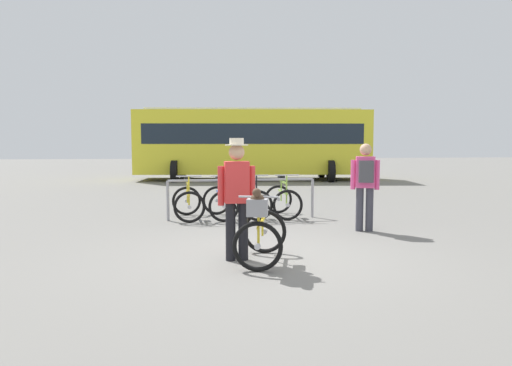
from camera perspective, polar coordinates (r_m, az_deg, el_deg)
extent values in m
plane|color=slate|center=(6.93, 1.34, -8.93)|extent=(80.00, 80.00, 0.00)
cylinder|color=#99999E|center=(10.06, -10.69, -2.16)|extent=(0.06, 0.06, 0.85)
cylinder|color=#99999E|center=(10.43, 6.88, -1.85)|extent=(0.06, 0.06, 0.85)
cylinder|color=#99999E|center=(10.09, -1.75, 0.37)|extent=(3.15, 0.17, 0.05)
torus|color=black|center=(10.75, -8.46, -2.18)|extent=(0.66, 0.13, 0.66)
cylinder|color=#B7B7BC|center=(10.75, -8.46, -2.18)|extent=(0.09, 0.07, 0.08)
torus|color=black|center=(9.74, -8.11, -2.92)|extent=(0.66, 0.13, 0.66)
cylinder|color=#B7B7BC|center=(9.74, -8.11, -2.92)|extent=(0.09, 0.07, 0.08)
cube|color=yellow|center=(10.22, -8.31, -1.28)|extent=(0.12, 0.92, 0.04)
cube|color=yellow|center=(10.15, -8.31, -0.05)|extent=(0.09, 0.61, 0.04)
cylinder|color=yellow|center=(10.40, -8.38, -0.90)|extent=(0.03, 0.03, 0.55)
cube|color=black|center=(10.37, -8.40, 0.61)|extent=(0.14, 0.25, 0.06)
cylinder|color=yellow|center=(9.83, -8.18, -1.00)|extent=(0.03, 0.03, 0.63)
cylinder|color=#B7B7BC|center=(9.80, -8.20, 0.83)|extent=(0.52, 0.08, 0.03)
torus|color=black|center=(10.78, -4.81, -2.12)|extent=(0.66, 0.15, 0.66)
cylinder|color=#B7B7BC|center=(10.78, -4.81, -2.12)|extent=(0.09, 0.07, 0.08)
torus|color=black|center=(9.78, -3.92, -2.86)|extent=(0.66, 0.15, 0.66)
cylinder|color=#B7B7BC|center=(9.78, -3.92, -2.86)|extent=(0.09, 0.07, 0.08)
cube|color=#2D56B7|center=(10.25, -4.39, -1.23)|extent=(0.15, 0.92, 0.04)
cube|color=#2D56B7|center=(10.18, -4.36, 0.00)|extent=(0.11, 0.61, 0.04)
cylinder|color=#2D56B7|center=(10.42, -4.55, -0.84)|extent=(0.03, 0.03, 0.55)
cube|color=black|center=(10.40, -4.56, 0.66)|extent=(0.15, 0.25, 0.06)
cylinder|color=#2D56B7|center=(9.86, -4.05, -0.95)|extent=(0.03, 0.03, 0.63)
cylinder|color=#B7B7BC|center=(9.83, -4.06, 0.88)|extent=(0.52, 0.09, 0.03)
torus|color=black|center=(10.84, -1.20, -2.06)|extent=(0.66, 0.18, 0.66)
cylinder|color=#B7B7BC|center=(10.84, -1.20, -2.06)|extent=(0.09, 0.07, 0.08)
torus|color=black|center=(9.86, 0.24, -2.78)|extent=(0.66, 0.18, 0.66)
cylinder|color=#B7B7BC|center=(9.86, 0.24, -2.78)|extent=(0.09, 0.07, 0.08)
cube|color=black|center=(10.32, -0.52, -1.16)|extent=(0.18, 0.91, 0.04)
cube|color=black|center=(10.25, -0.44, 0.06)|extent=(0.13, 0.61, 0.04)
cylinder|color=black|center=(10.49, -0.77, -0.79)|extent=(0.03, 0.03, 0.55)
cube|color=black|center=(10.47, -0.77, 0.71)|extent=(0.16, 0.26, 0.06)
cylinder|color=black|center=(9.94, 0.06, -0.88)|extent=(0.03, 0.03, 0.63)
cylinder|color=#B7B7BC|center=(9.91, 0.06, 0.93)|extent=(0.52, 0.11, 0.03)
torus|color=black|center=(10.97, 2.73, -1.99)|extent=(0.66, 0.12, 0.66)
cylinder|color=#B7B7BC|center=(10.97, 2.73, -1.99)|extent=(0.08, 0.07, 0.08)
torus|color=black|center=(9.98, 3.89, -2.70)|extent=(0.66, 0.12, 0.66)
cylinder|color=#B7B7BC|center=(9.98, 3.89, -2.70)|extent=(0.08, 0.07, 0.08)
cube|color=#9ED14C|center=(10.44, 3.29, -1.10)|extent=(0.07, 0.92, 0.04)
cube|color=#9ED14C|center=(10.37, 3.35, 0.11)|extent=(0.06, 0.61, 0.04)
cylinder|color=#9ED14C|center=(10.62, 3.09, -0.73)|extent=(0.03, 0.03, 0.55)
cube|color=black|center=(10.59, 3.09, 0.75)|extent=(0.13, 0.24, 0.06)
cylinder|color=#9ED14C|center=(10.06, 3.75, -0.83)|extent=(0.03, 0.03, 0.63)
cylinder|color=#B7B7BC|center=(10.03, 3.76, 0.97)|extent=(0.52, 0.05, 0.03)
torus|color=black|center=(7.06, 1.04, -5.92)|extent=(0.66, 0.20, 0.66)
cylinder|color=#B7B7BC|center=(7.06, 1.04, -5.92)|extent=(0.09, 0.08, 0.08)
torus|color=black|center=(6.06, 0.18, -7.75)|extent=(0.66, 0.20, 0.66)
cylinder|color=#B7B7BC|center=(6.06, 0.18, -7.75)|extent=(0.09, 0.08, 0.08)
cube|color=yellow|center=(6.52, 0.65, -4.83)|extent=(0.23, 0.90, 0.04)
cube|color=yellow|center=(6.43, 0.61, -2.94)|extent=(0.17, 0.61, 0.04)
cylinder|color=yellow|center=(6.69, 0.80, -4.14)|extent=(0.03, 0.03, 0.55)
cube|color=black|center=(6.65, 0.80, -1.80)|extent=(0.17, 0.26, 0.06)
cylinder|color=yellow|center=(6.12, 0.30, -4.62)|extent=(0.03, 0.03, 0.63)
cylinder|color=#B7B7BC|center=(6.08, 0.30, -1.70)|extent=(0.51, 0.14, 0.03)
cube|color=gray|center=(5.95, 0.16, -3.00)|extent=(0.30, 0.25, 0.22)
ellipsoid|color=#4C3828|center=(5.94, 0.16, -2.05)|extent=(0.21, 0.20, 0.16)
sphere|color=#4C3828|center=(5.85, 0.08, -1.17)|extent=(0.11, 0.11, 0.11)
cylinder|color=black|center=(6.62, -3.12, -5.95)|extent=(0.14, 0.14, 0.82)
cylinder|color=black|center=(6.65, -1.57, -5.91)|extent=(0.14, 0.14, 0.82)
cube|color=red|center=(6.54, -2.36, 0.10)|extent=(0.35, 0.22, 0.58)
cylinder|color=red|center=(6.54, -4.30, -0.35)|extent=(0.09, 0.09, 0.55)
cylinder|color=red|center=(6.59, -0.49, -0.29)|extent=(0.09, 0.09, 0.55)
sphere|color=tan|center=(6.51, -2.38, 3.78)|extent=(0.22, 0.22, 0.22)
cylinder|color=beige|center=(6.51, -2.38, 4.66)|extent=(0.32, 0.32, 0.02)
cylinder|color=beige|center=(6.51, -2.38, 5.10)|extent=(0.20, 0.20, 0.09)
cylinder|color=#383842|center=(8.99, 12.51, -3.15)|extent=(0.14, 0.14, 0.82)
cylinder|color=#383842|center=(9.00, 13.66, -3.16)|extent=(0.14, 0.14, 0.82)
cube|color=#E54C8C|center=(8.92, 13.17, 1.30)|extent=(0.38, 0.28, 0.58)
cylinder|color=#E54C8C|center=(8.93, 11.75, 1.01)|extent=(0.09, 0.09, 0.55)
cylinder|color=#E54C8C|center=(8.97, 14.56, 0.97)|extent=(0.09, 0.09, 0.55)
sphere|color=tan|center=(8.91, 13.23, 4.00)|extent=(0.22, 0.22, 0.22)
cube|color=#3F3F44|center=(8.76, 13.27, 1.36)|extent=(0.29, 0.20, 0.40)
cube|color=yellow|center=(20.62, -0.42, 5.00)|extent=(10.19, 3.40, 2.70)
cube|color=#19232D|center=(20.62, -0.42, 5.97)|extent=(9.39, 3.35, 0.84)
cube|color=silver|center=(20.67, -0.42, 8.85)|extent=(9.17, 3.06, 0.08)
cylinder|color=black|center=(19.64, -9.90, 1.41)|extent=(0.33, 0.92, 0.90)
cylinder|color=black|center=(22.11, -8.91, 1.83)|extent=(0.33, 0.92, 0.90)
cylinder|color=black|center=(19.72, 9.12, 1.44)|extent=(0.33, 0.92, 0.90)
cylinder|color=black|center=(22.18, 7.98, 1.85)|extent=(0.33, 0.92, 0.90)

